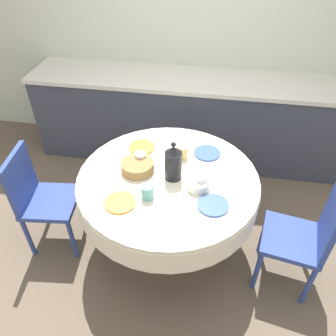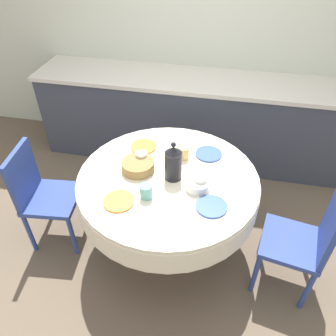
{
  "view_description": "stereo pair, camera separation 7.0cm",
  "coord_description": "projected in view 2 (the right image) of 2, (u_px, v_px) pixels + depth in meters",
  "views": [
    {
      "loc": [
        0.29,
        -1.74,
        2.28
      ],
      "look_at": [
        0.0,
        0.0,
        0.83
      ],
      "focal_mm": 35.0,
      "sensor_mm": 36.0,
      "label": 1
    },
    {
      "loc": [
        0.36,
        -1.73,
        2.28
      ],
      "look_at": [
        0.0,
        0.0,
        0.83
      ],
      "focal_mm": 35.0,
      "sensor_mm": 36.0,
      "label": 2
    }
  ],
  "objects": [
    {
      "name": "bread_basket",
      "position": [
        138.0,
        166.0,
        2.37
      ],
      "size": [
        0.24,
        0.24,
        0.07
      ],
      "primitive_type": "cylinder",
      "color": "olive",
      "rests_on": "dining_table"
    },
    {
      "name": "coffee_carafe",
      "position": [
        173.0,
        163.0,
        2.25
      ],
      "size": [
        0.12,
        0.12,
        0.3
      ],
      "color": "black",
      "rests_on": "dining_table"
    },
    {
      "name": "plate_near_left",
      "position": [
        119.0,
        201.0,
        2.14
      ],
      "size": [
        0.21,
        0.21,
        0.01
      ],
      "primitive_type": "cylinder",
      "color": "orange",
      "rests_on": "dining_table"
    },
    {
      "name": "cup_far_right",
      "position": [
        183.0,
        153.0,
        2.48
      ],
      "size": [
        0.08,
        0.08,
        0.1
      ],
      "primitive_type": "cylinder",
      "color": "#DBB766",
      "rests_on": "dining_table"
    },
    {
      "name": "cup_near_right",
      "position": [
        201.0,
        182.0,
        2.22
      ],
      "size": [
        0.08,
        0.08,
        0.1
      ],
      "primitive_type": "cylinder",
      "color": "white",
      "rests_on": "dining_table"
    },
    {
      "name": "kitchen_counter",
      "position": [
        192.0,
        119.0,
        3.51
      ],
      "size": [
        3.24,
        0.64,
        0.92
      ],
      "color": "#383D4C",
      "rests_on": "ground_plane"
    },
    {
      "name": "ground_plane",
      "position": [
        168.0,
        242.0,
        2.81
      ],
      "size": [
        12.0,
        12.0,
        0.0
      ],
      "primitive_type": "plane",
      "color": "brown"
    },
    {
      "name": "cup_near_left",
      "position": [
        146.0,
        191.0,
        2.15
      ],
      "size": [
        0.08,
        0.08,
        0.1
      ],
      "primitive_type": "cylinder",
      "color": "#5BA39E",
      "rests_on": "dining_table"
    },
    {
      "name": "plate_far_right",
      "position": [
        209.0,
        154.0,
        2.54
      ],
      "size": [
        0.21,
        0.21,
        0.01
      ],
      "primitive_type": "cylinder",
      "color": "#3856AD",
      "rests_on": "dining_table"
    },
    {
      "name": "wall_back",
      "position": [
        201.0,
        28.0,
        3.23
      ],
      "size": [
        7.0,
        0.05,
        2.6
      ],
      "color": "beige",
      "rests_on": "ground_plane"
    },
    {
      "name": "dining_table",
      "position": [
        168.0,
        189.0,
        2.42
      ],
      "size": [
        1.31,
        1.31,
        0.75
      ],
      "color": "brown",
      "rests_on": "ground_plane"
    },
    {
      "name": "chair_left",
      "position": [
        305.0,
        240.0,
        2.21
      ],
      "size": [
        0.47,
        0.47,
        0.89
      ],
      "rotation": [
        0.0,
        0.0,
        1.39
      ],
      "color": "#2D428E",
      "rests_on": "ground_plane"
    },
    {
      "name": "plate_far_left",
      "position": [
        144.0,
        146.0,
        2.61
      ],
      "size": [
        0.21,
        0.21,
        0.01
      ],
      "primitive_type": "cylinder",
      "color": "orange",
      "rests_on": "dining_table"
    },
    {
      "name": "fruit_bowl",
      "position": [
        198.0,
        185.0,
        2.22
      ],
      "size": [
        0.16,
        0.16,
        0.07
      ],
      "primitive_type": "cylinder",
      "color": "silver",
      "rests_on": "dining_table"
    },
    {
      "name": "plate_near_right",
      "position": [
        211.0,
        206.0,
        2.1
      ],
      "size": [
        0.21,
        0.21,
        0.01
      ],
      "primitive_type": "cylinder",
      "color": "#3856AD",
      "rests_on": "dining_table"
    },
    {
      "name": "chair_right",
      "position": [
        42.0,
        192.0,
        2.57
      ],
      "size": [
        0.44,
        0.44,
        0.89
      ],
      "rotation": [
        0.0,
        0.0,
        -1.46
      ],
      "color": "#2D428E",
      "rests_on": "ground_plane"
    },
    {
      "name": "cup_far_left",
      "position": [
        141.0,
        158.0,
        2.43
      ],
      "size": [
        0.08,
        0.08,
        0.1
      ],
      "primitive_type": "cylinder",
      "color": "white",
      "rests_on": "dining_table"
    }
  ]
}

